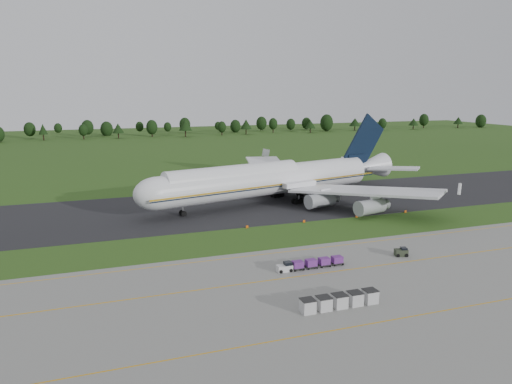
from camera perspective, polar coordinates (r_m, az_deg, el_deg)
name	(u,v)px	position (r m, az deg, el deg)	size (l,w,h in m)	color
ground	(257,238)	(100.34, 0.08, -5.29)	(600.00, 600.00, 0.00)	#274915
apron	(340,306)	(71.27, 9.57, -12.74)	(300.00, 52.00, 0.06)	slate
taxiway	(219,207)	(126.13, -4.20, -1.75)	(300.00, 40.00, 0.08)	black
apron_markings	(317,287)	(76.92, 6.99, -10.75)	(300.00, 30.20, 0.01)	#CB8B0B
tree_line	(141,128)	(313.54, -13.02, 7.16)	(530.17, 20.68, 11.08)	black
aircraft	(273,179)	(129.81, 1.95, 1.52)	(79.63, 75.37, 22.33)	white
baggage_train	(309,264)	(84.18, 6.13, -8.15)	(11.91, 1.52, 1.46)	silver
utility_cart	(401,253)	(93.28, 16.25, -6.68)	(2.51, 1.89, 1.23)	#293122
uld_row	(340,301)	(70.48, 9.53, -12.17)	(11.49, 1.89, 1.87)	#B1B1B1
edge_markers	(331,219)	(115.00, 8.56, -3.06)	(40.81, 0.30, 0.60)	#DA5306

